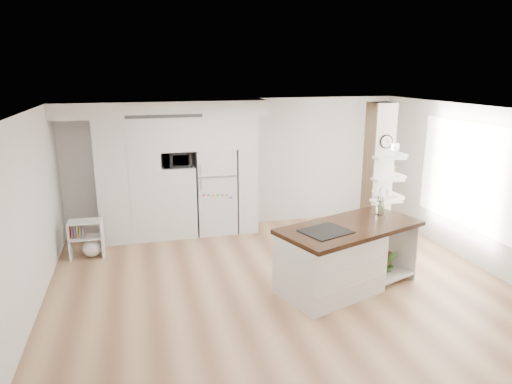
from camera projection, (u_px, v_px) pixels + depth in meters
floor at (279, 284)px, 7.17m from camera, size 7.00×6.00×0.01m
room at (281, 169)px, 6.69m from camera, size 7.04×6.04×2.72m
cabinet_wall at (168, 163)px, 8.92m from camera, size 4.00×0.71×2.70m
refrigerator at (215, 190)px, 9.32m from camera, size 0.78×0.69×1.75m
column at (383, 176)px, 8.47m from camera, size 0.69×0.90×2.70m
window at (465, 174)px, 7.93m from camera, size 0.00×2.40×2.40m
pendant_light at (381, 145)px, 7.19m from camera, size 0.12×0.12×0.10m
kitchen_island at (336, 259)px, 6.84m from camera, size 2.44×1.73×1.57m
bookshelf at (88, 241)px, 8.15m from camera, size 0.59×0.35×0.68m
floor_plant_a at (389, 264)px, 7.31m from camera, size 0.32×0.28×0.49m
floor_plant_b at (399, 225)px, 9.22m from camera, size 0.28×0.28×0.44m
microwave at (177, 159)px, 8.90m from camera, size 0.54×0.37×0.30m
shelf_plant at (391, 164)px, 8.64m from camera, size 0.27×0.23×0.30m
decor_bowl at (385, 198)px, 8.32m from camera, size 0.22×0.22×0.05m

